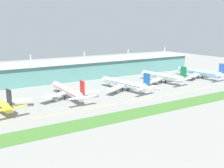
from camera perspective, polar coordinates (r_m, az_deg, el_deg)
The scene contains 14 objects.
ground_plane at distance 213.57m, azimuth 6.16°, elevation -3.16°, with size 600.00×600.00×0.00m, color gray.
terminal_building at distance 297.60m, azimuth -6.16°, elevation 3.13°, with size 288.00×34.00×28.85m.
airliner_near_middle at distance 214.16m, azimuth -9.11°, elevation -1.42°, with size 48.79×62.37×18.90m.
airliner_center at distance 238.10m, azimuth 2.57°, elevation 0.07°, with size 48.15×60.08×18.90m.
airliner_far_middle at distance 275.78m, azimuth 10.39°, elevation 1.53°, with size 48.45×58.63×18.90m.
airliner_farthest at distance 309.72m, azimuth 17.60°, elevation 2.29°, with size 48.74×62.27×18.90m.
taxiway_stripe_west at distance 179.99m, azimuth -12.00°, elevation -6.24°, with size 28.00×0.70×0.04m, color yellow.
taxiway_stripe_mid_west at distance 193.50m, azimuth -2.50°, elevation -4.69°, with size 28.00×0.70×0.04m, color yellow.
taxiway_stripe_centre at distance 211.67m, azimuth 5.54°, elevation -3.28°, with size 28.00×0.70×0.04m, color yellow.
taxiway_stripe_mid_east at distance 233.40m, azimuth 12.18°, elevation -2.05°, with size 28.00×0.70×0.04m, color yellow.
taxiway_stripe_east at distance 257.79m, azimuth 17.62°, elevation -1.03°, with size 28.00×0.70×0.04m, color yellow.
grass_verge at distance 195.06m, azimuth 10.78°, elevation -4.76°, with size 300.00×18.00×0.10m, color #477A33.
baggage_cart at distance 245.91m, azimuth 9.36°, elevation -0.93°, with size 4.01×3.48×2.48m.
safety_cone_nose_front at distance 183.03m, azimuth -17.08°, elevation -6.10°, with size 0.56×0.56×0.70m, color orange.
Camera 1 is at (-128.22, -161.55, 55.43)m, focal length 44.28 mm.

